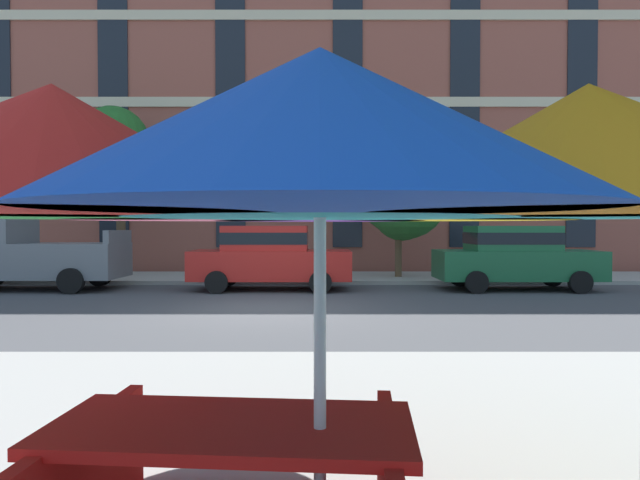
{
  "coord_description": "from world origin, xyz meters",
  "views": [
    {
      "loc": [
        1.15,
        -11.65,
        1.74
      ],
      "look_at": [
        1.22,
        3.2,
        1.4
      ],
      "focal_mm": 31.03,
      "sensor_mm": 36.0,
      "label": 1
    }
  ],
  "objects_px": {
    "sedan_red": "(267,256)",
    "street_tree_left": "(111,145)",
    "patio_umbrella": "(318,173)",
    "pickup_gray": "(18,253)",
    "sedan_green": "(512,256)",
    "picnic_table": "(229,479)",
    "street_tree_middle": "(397,200)"
  },
  "relations": [
    {
      "from": "pickup_gray",
      "to": "sedan_red",
      "type": "relative_size",
      "value": 1.16
    },
    {
      "from": "street_tree_left",
      "to": "sedan_red",
      "type": "bearing_deg",
      "value": -30.37
    },
    {
      "from": "pickup_gray",
      "to": "street_tree_left",
      "type": "height_order",
      "value": "street_tree_left"
    },
    {
      "from": "pickup_gray",
      "to": "sedan_green",
      "type": "height_order",
      "value": "pickup_gray"
    },
    {
      "from": "picnic_table",
      "to": "street_tree_middle",
      "type": "bearing_deg",
      "value": 78.74
    },
    {
      "from": "pickup_gray",
      "to": "sedan_red",
      "type": "height_order",
      "value": "pickup_gray"
    },
    {
      "from": "pickup_gray",
      "to": "sedan_green",
      "type": "xyz_separation_m",
      "value": [
        13.75,
        -0.0,
        -0.08
      ]
    },
    {
      "from": "street_tree_left",
      "to": "picnic_table",
      "type": "distance_m",
      "value": 17.6
    },
    {
      "from": "street_tree_left",
      "to": "patio_umbrella",
      "type": "distance_m",
      "value": 17.56
    },
    {
      "from": "sedan_green",
      "to": "pickup_gray",
      "type": "bearing_deg",
      "value": 180.0
    },
    {
      "from": "sedan_red",
      "to": "street_tree_left",
      "type": "height_order",
      "value": "street_tree_left"
    },
    {
      "from": "sedan_green",
      "to": "street_tree_left",
      "type": "distance_m",
      "value": 13.26
    },
    {
      "from": "pickup_gray",
      "to": "street_tree_left",
      "type": "bearing_deg",
      "value": 66.61
    },
    {
      "from": "sedan_red",
      "to": "pickup_gray",
      "type": "bearing_deg",
      "value": 180.0
    },
    {
      "from": "picnic_table",
      "to": "pickup_gray",
      "type": "bearing_deg",
      "value": 122.01
    },
    {
      "from": "street_tree_middle",
      "to": "picnic_table",
      "type": "bearing_deg",
      "value": -101.26
    },
    {
      "from": "street_tree_left",
      "to": "picnic_table",
      "type": "height_order",
      "value": "street_tree_left"
    },
    {
      "from": "patio_umbrella",
      "to": "pickup_gray",
      "type": "bearing_deg",
      "value": 123.26
    },
    {
      "from": "street_tree_middle",
      "to": "picnic_table",
      "type": "relative_size",
      "value": 2.13
    },
    {
      "from": "pickup_gray",
      "to": "picnic_table",
      "type": "height_order",
      "value": "pickup_gray"
    },
    {
      "from": "patio_umbrella",
      "to": "street_tree_middle",
      "type": "bearing_deg",
      "value": 80.38
    },
    {
      "from": "street_tree_middle",
      "to": "patio_umbrella",
      "type": "height_order",
      "value": "street_tree_middle"
    },
    {
      "from": "sedan_green",
      "to": "picnic_table",
      "type": "bearing_deg",
      "value": -114.92
    },
    {
      "from": "sedan_red",
      "to": "patio_umbrella",
      "type": "bearing_deg",
      "value": -83.68
    },
    {
      "from": "sedan_red",
      "to": "street_tree_left",
      "type": "bearing_deg",
      "value": 149.63
    },
    {
      "from": "sedan_green",
      "to": "patio_umbrella",
      "type": "xyz_separation_m",
      "value": [
        -5.42,
        -12.7,
        1.05
      ]
    },
    {
      "from": "sedan_red",
      "to": "picnic_table",
      "type": "height_order",
      "value": "sedan_red"
    },
    {
      "from": "sedan_green",
      "to": "picnic_table",
      "type": "distance_m",
      "value": 13.93
    },
    {
      "from": "street_tree_left",
      "to": "street_tree_middle",
      "type": "bearing_deg",
      "value": -3.39
    },
    {
      "from": "patio_umbrella",
      "to": "picnic_table",
      "type": "xyz_separation_m",
      "value": [
        -0.44,
        0.08,
        -1.51
      ]
    },
    {
      "from": "pickup_gray",
      "to": "picnic_table",
      "type": "xyz_separation_m",
      "value": [
        7.89,
        -12.62,
        -0.54
      ]
    },
    {
      "from": "sedan_green",
      "to": "picnic_table",
      "type": "height_order",
      "value": "sedan_green"
    }
  ]
}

